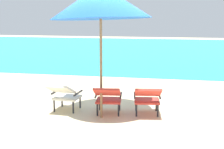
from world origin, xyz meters
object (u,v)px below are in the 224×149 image
lounge_chair_right (147,97)px  beach_umbrella_center (101,2)px  lounge_chair_left (64,94)px  lounge_chair_center (108,97)px

lounge_chair_right → beach_umbrella_center: (-0.91, -0.28, 1.91)m
lounge_chair_left → beach_umbrella_center: bearing=-13.1°
lounge_chair_left → beach_umbrella_center: beach_umbrella_center is taller
lounge_chair_left → lounge_chair_right: size_ratio=0.96×
lounge_chair_left → beach_umbrella_center: 2.11m
lounge_chair_left → lounge_chair_center: same height
lounge_chair_left → lounge_chair_right: same height
beach_umbrella_center → lounge_chair_left: bearing=166.9°
lounge_chair_right → lounge_chair_left: bearing=-177.6°
lounge_chair_center → lounge_chair_right: size_ratio=0.99×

